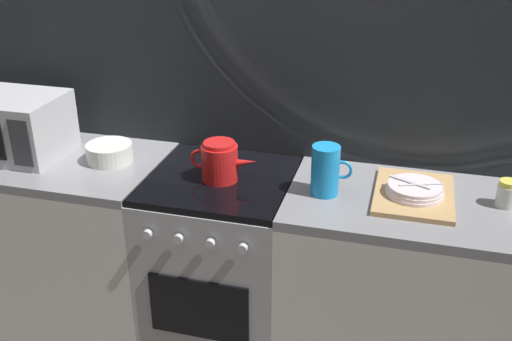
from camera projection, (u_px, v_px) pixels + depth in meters
name	position (u px, v px, depth m)	size (l,w,h in m)	color
back_wall	(241.00, 85.00, 2.65)	(3.60, 0.05, 2.40)	gray
counter_left	(45.00, 240.00, 2.90)	(1.20, 0.60, 0.90)	silver
stove_unit	(222.00, 268.00, 2.69)	(0.60, 0.63, 0.90)	#9E9EA3
counter_right	(430.00, 300.00, 2.48)	(1.20, 0.60, 0.90)	silver
microwave	(11.00, 125.00, 2.67)	(0.46, 0.35, 0.27)	#B2B2B7
kettle	(220.00, 161.00, 2.45)	(0.28, 0.15, 0.17)	red
mixing_bowl	(110.00, 153.00, 2.63)	(0.20, 0.20, 0.08)	silver
pitcher	(326.00, 170.00, 2.33)	(0.16, 0.11, 0.20)	#198CD8
dish_pile	(414.00, 192.00, 2.33)	(0.30, 0.40, 0.07)	tan
spice_jar	(507.00, 194.00, 2.25)	(0.08, 0.08, 0.10)	silver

